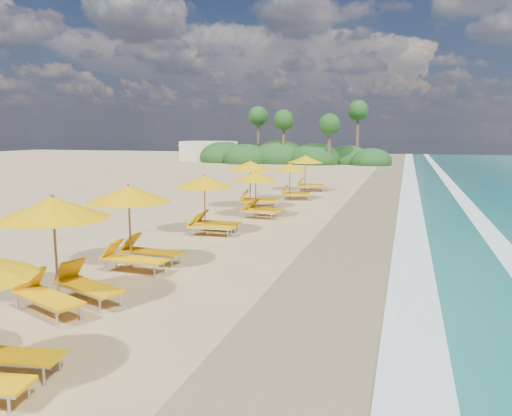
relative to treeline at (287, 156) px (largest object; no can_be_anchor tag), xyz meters
name	(u,v)px	position (x,y,z in m)	size (l,w,h in m)	color
ground	(256,240)	(9.94, -45.51, -1.00)	(160.00, 160.00, 0.00)	tan
wet_sand	(366,247)	(13.94, -45.51, -0.99)	(4.00, 160.00, 0.01)	#8A7952
surf_foam	(449,252)	(16.64, -45.51, -0.97)	(4.00, 160.00, 0.01)	white
station_2	(60,245)	(7.81, -53.50, 0.45)	(3.33, 3.28, 2.58)	olive
station_3	(135,221)	(7.69, -50.13, 0.40)	(2.73, 2.53, 2.49)	olive
station_4	(209,200)	(7.83, -44.94, 0.32)	(2.61, 2.44, 2.35)	olive
station_5	(259,191)	(8.59, -40.72, 0.23)	(2.55, 2.41, 2.19)	olive
station_6	(254,181)	(7.50, -38.02, 0.43)	(3.23, 3.16, 2.55)	olive
station_7	(293,179)	(8.70, -34.17, 0.24)	(2.75, 2.67, 2.20)	olive
station_8	(308,171)	(8.72, -29.67, 0.39)	(3.01, 2.89, 2.48)	olive
treeline	(287,156)	(0.00, 0.00, 0.00)	(25.80, 8.80, 9.74)	#163D14
beach_building	(209,151)	(-12.06, 2.49, 0.40)	(7.00, 5.00, 2.80)	beige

